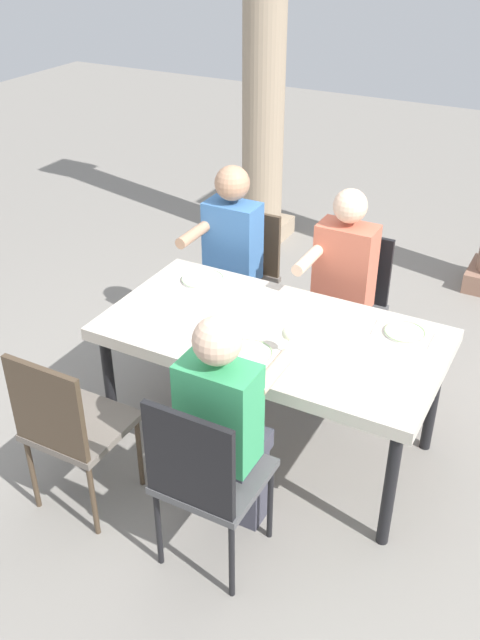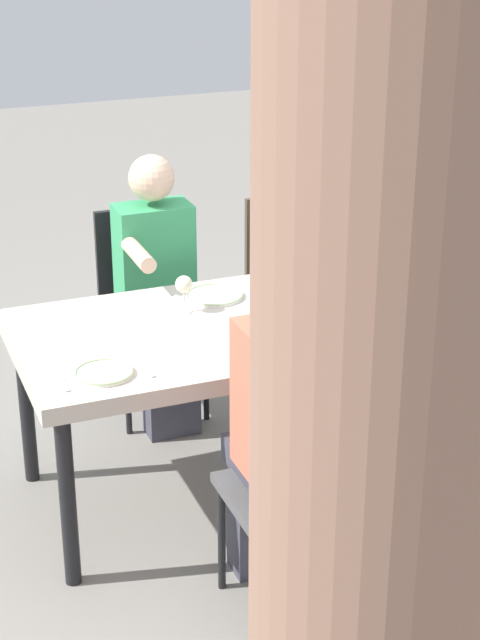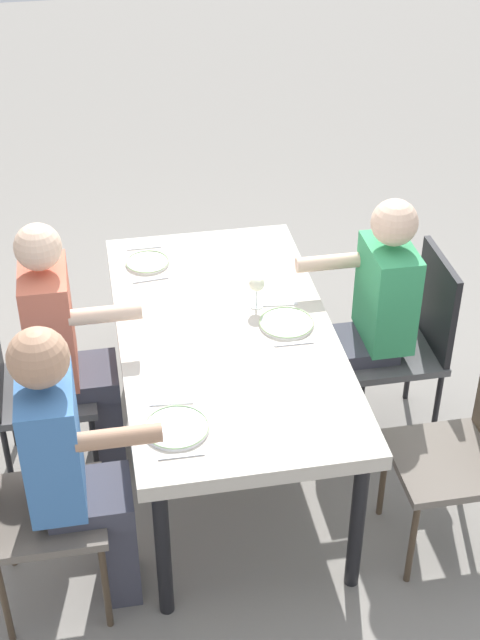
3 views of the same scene
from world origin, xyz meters
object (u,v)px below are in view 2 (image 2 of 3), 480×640
Objects in this scene: dining_table at (238,336)px; diner_woman_green at (159,286)px; wine_glass_1 at (184,286)px; diner_man_white at (281,419)px; plate_2 at (104,373)px; plate_1 at (214,295)px; stone_column_centre at (368,610)px; diner_guest_third at (471,379)px; chair_west_south at (293,279)px; chair_mid_south at (148,297)px; plate_0 at (406,324)px; chair_mid_north at (304,490)px.

diner_woman_green is (0.11, -0.69, -0.02)m from dining_table.
diner_man_white is at bearing 93.90° from wine_glass_1.
plate_2 is (0.62, 0.28, 0.07)m from dining_table.
stone_column_centre is at bearing 74.42° from plate_1.
stone_column_centre reaches higher than diner_guest_third.
diner_guest_third is at bearing 133.28° from dining_table.
dining_table is 0.94m from diner_guest_third.
diner_man_white is 0.44× the size of stone_column_centre.
diner_woman_green is at bearing 14.58° from chair_west_south.
chair_mid_south is at bearing -94.35° from wine_glass_1.
diner_woman_green reaches higher than plate_0.
plate_0 is (-0.70, -0.39, 0.08)m from diner_man_white.
diner_woman_green is 0.43× the size of stone_column_centre.
chair_mid_north is 0.80m from diner_guest_third.
plate_2 is (0.51, -0.40, 0.08)m from diner_man_white.
chair_west_south is 0.32× the size of stone_column_centre.
dining_table is at bearing 90.94° from plate_1.
chair_mid_north is at bearing 66.99° from chair_west_south.
chair_mid_south reaches higher than plate_0.
wine_glass_1 reaches higher than plate_2.
chair_west_south is at bearing -125.88° from dining_table.
plate_2 is (0.45, 0.45, -0.10)m from wine_glass_1.
plate_2 is (-0.16, -2.24, -0.67)m from stone_column_centre.
diner_woman_green is 5.29× the size of plate_1.
stone_column_centre is (0.67, 1.84, 0.76)m from diner_man_white.
diner_guest_third reaches higher than diner_woman_green.
wine_glass_1 is at bearing -102.89° from stone_column_centre.
chair_mid_north is 0.95m from plate_0.
plate_2 is (1.26, 1.17, 0.24)m from chair_west_south.
chair_mid_south is at bearing -101.12° from stone_column_centre.
diner_guest_third is at bearing -165.03° from chair_mid_north.
diner_man_white is 8.44× the size of wine_glass_1.
plate_0 is at bearing -150.69° from diner_man_white.
diner_guest_third is 6.26× the size of plate_2.
chair_west_south reaches higher than wine_glass_1.
plate_0 is (-1.37, -2.23, -0.67)m from stone_column_centre.
chair_mid_south reaches higher than chair_west_south.
plate_1 is (0.65, -0.95, 0.07)m from diner_guest_third.
diner_man_white reaches higher than plate_2.
chair_west_south is 3.78× the size of plate_0.
plate_0 is (-0.71, 0.98, 0.10)m from diner_woman_green.
dining_table is at bearing -99.05° from diner_man_white.
dining_table is 0.91m from chair_mid_north.
plate_1 is at bearing 43.85° from chair_west_south.
chair_mid_north is 0.26m from diner_man_white.
diner_woman_green reaches higher than plate_1.
diner_woman_green is 6.05× the size of plate_2.
dining_table is at bearing 54.12° from chair_west_south.
chair_mid_north is 1.58m from diner_woman_green.
chair_west_south is at bearing -138.28° from wine_glass_1.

